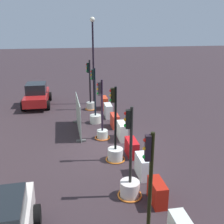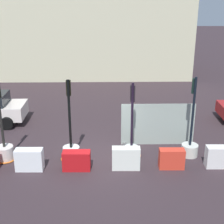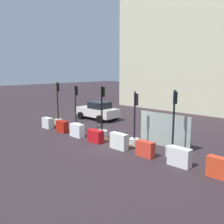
{
  "view_description": "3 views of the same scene",
  "coord_description": "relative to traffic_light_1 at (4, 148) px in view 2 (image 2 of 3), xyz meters",
  "views": [
    {
      "loc": [
        -11.95,
        2.22,
        5.87
      ],
      "look_at": [
        0.91,
        -0.3,
        1.58
      ],
      "focal_mm": 43.07,
      "sensor_mm": 36.0,
      "label": 1
    },
    {
      "loc": [
        0.2,
        -11.95,
        6.44
      ],
      "look_at": [
        0.45,
        0.64,
        1.83
      ],
      "focal_mm": 51.54,
      "sensor_mm": 36.0,
      "label": 2
    },
    {
      "loc": [
        9.85,
        -10.8,
        4.41
      ],
      "look_at": [
        -1.06,
        0.72,
        1.69
      ],
      "focal_mm": 39.43,
      "sensor_mm": 36.0,
      "label": 3
    }
  ],
  "objects": [
    {
      "name": "construction_barrier_4",
      "position": [
        4.96,
        -0.87,
        -0.07
      ],
      "size": [
        1.09,
        0.41,
        0.91
      ],
      "color": "white",
      "rests_on": "ground_plane"
    },
    {
      "name": "traffic_light_2",
      "position": [
        2.74,
        -0.04,
        0.02
      ],
      "size": [
        0.89,
        0.89,
        3.4
      ],
      "color": "silver",
      "rests_on": "ground_plane"
    },
    {
      "name": "construction_barrier_6",
      "position": [
        8.65,
        -0.79,
        -0.09
      ],
      "size": [
        1.08,
        0.47,
        0.87
      ],
      "color": "silver",
      "rests_on": "ground_plane"
    },
    {
      "name": "ground_plane",
      "position": [
        3.99,
        -0.02,
        -0.52
      ],
      "size": [
        120.0,
        120.0,
        0.0
      ],
      "primitive_type": "plane",
      "color": "#33272C"
    },
    {
      "name": "traffic_light_1",
      "position": [
        0.0,
        0.0,
        0.0
      ],
      "size": [
        0.89,
        0.89,
        3.35
      ],
      "color": "silver",
      "rests_on": "ground_plane"
    },
    {
      "name": "site_fence_panel",
      "position": [
        6.51,
        1.31,
        0.39
      ],
      "size": [
        3.29,
        0.5,
        1.94
      ],
      "color": "#95A49A",
      "rests_on": "ground_plane"
    },
    {
      "name": "construction_barrier_5",
      "position": [
        6.75,
        -0.85,
        -0.12
      ],
      "size": [
        0.99,
        0.42,
        0.8
      ],
      "color": "red",
      "rests_on": "ground_plane"
    },
    {
      "name": "traffic_light_4",
      "position": [
        7.72,
        0.19,
        0.07
      ],
      "size": [
        0.7,
        0.7,
        3.43
      ],
      "color": "silver",
      "rests_on": "ground_plane"
    },
    {
      "name": "traffic_light_3",
      "position": [
        5.25,
        0.16,
        0.06
      ],
      "size": [
        0.83,
        0.83,
        3.21
      ],
      "color": "beige",
      "rests_on": "ground_plane"
    },
    {
      "name": "construction_barrier_2",
      "position": [
        1.21,
        -0.87,
        -0.09
      ],
      "size": [
        1.07,
        0.46,
        0.87
      ],
      "color": "white",
      "rests_on": "ground_plane"
    },
    {
      "name": "construction_barrier_3",
      "position": [
        3.03,
        -0.89,
        -0.14
      ],
      "size": [
        1.08,
        0.48,
        0.77
      ],
      "color": "red",
      "rests_on": "ground_plane"
    }
  ]
}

